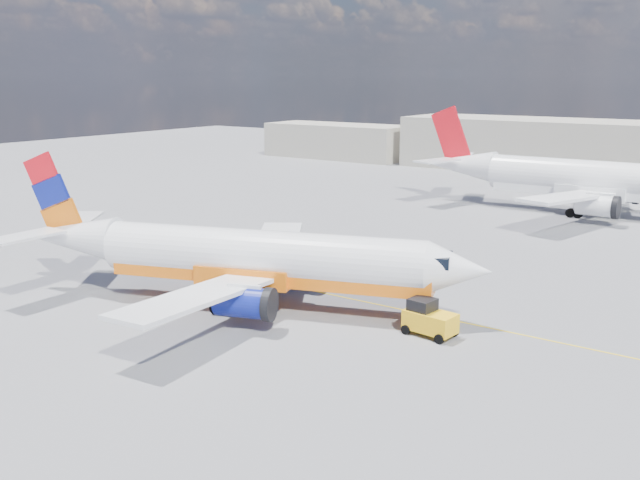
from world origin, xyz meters
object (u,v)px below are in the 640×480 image
Objects in this scene: main_jet at (248,257)px; second_jet at (594,181)px; gse_tug at (429,319)px; traffic_cone at (219,297)px.

second_jet is at bearing 58.39° from main_jet.
second_jet is 42.89m from gse_tug.
gse_tug is at bearing 9.18° from traffic_cone.
traffic_cone is at bearing 173.06° from main_jet.
gse_tug is 6.09× the size of traffic_cone.
gse_tug is (2.12, -42.75, -2.74)m from second_jet.
second_jet reaches higher than main_jet.
second_jet is at bearing 74.86° from traffic_cone.
traffic_cone is (-12.19, -45.06, -3.49)m from second_jet.
second_jet reaches higher than gse_tug.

